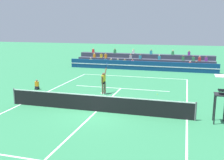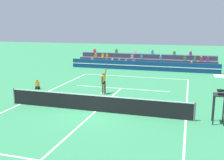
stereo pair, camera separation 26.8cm
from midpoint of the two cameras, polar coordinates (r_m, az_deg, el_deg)
The scene contains 9 objects.
ground_plane at distance 16.64m, azimuth -3.16°, elevation -6.84°, with size 120.00×120.00×0.00m, color #2D7A4C.
court_lines at distance 16.64m, azimuth -3.16°, elevation -6.82°, with size 11.10×23.90×0.01m.
tennis_net at distance 16.48m, azimuth -3.19°, elevation -5.04°, with size 12.00×0.10×1.10m.
sponsor_banner_wall at distance 31.90m, azimuth 6.70°, elevation 3.11°, with size 18.00×0.26×1.10m.
bleacher_stand at distance 34.36m, azimuth 7.43°, elevation 3.88°, with size 17.63×2.85×2.28m.
umpire_chair at distance 15.38m, azimuth 23.09°, elevation -2.68°, with size 0.76×0.84×2.67m.
ball_kid_courtside at distance 23.08m, azimuth -15.61°, elevation -1.12°, with size 0.30×0.36×0.84m.
tennis_player at distance 20.56m, azimuth -1.45°, elevation -0.36°, with size 0.39×1.09×2.46m.
tennis_ball at distance 20.82m, azimuth 10.20°, elevation -3.09°, with size 0.07×0.07×0.07m, color #C6DB33.
Camera 2 is at (5.49, -14.80, 5.30)m, focal length 42.00 mm.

